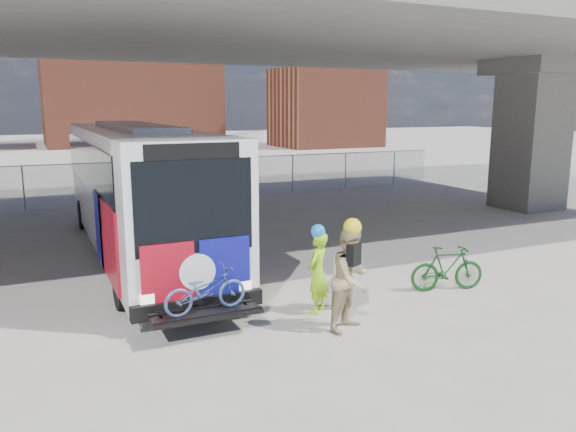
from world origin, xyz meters
TOP-DOWN VIEW (x-y plane):
  - ground at (0.00, 0.00)m, footprint 160.00×160.00m
  - bus at (-2.00, 3.23)m, footprint 2.67×12.92m
  - overpass at (0.00, 4.00)m, footprint 40.00×16.00m
  - chainlink_fence at (0.00, 12.00)m, footprint 30.00×0.06m
  - brick_buildings at (1.23, 48.23)m, footprint 54.00×22.00m
  - smokestack at (14.00, 55.00)m, footprint 2.20×2.20m
  - bollard at (0.97, -3.11)m, footprint 0.31×0.31m
  - cyclist_hivis at (0.43, -3.11)m, footprint 0.73×0.70m
  - cyclist_tan at (0.59, -4.14)m, footprint 1.19×1.09m
  - bike_parked at (3.78, -3.11)m, footprint 1.80×0.94m

SIDE VIEW (x-z plane):
  - ground at x=0.00m, z-range 0.00..0.00m
  - bike_parked at x=3.78m, z-range 0.00..1.04m
  - bollard at x=0.97m, z-range 0.04..1.22m
  - cyclist_hivis at x=0.43m, z-range -0.03..1.82m
  - cyclist_tan at x=0.59m, z-range -0.06..2.09m
  - chainlink_fence at x=0.00m, z-range -13.58..16.42m
  - bus at x=-2.00m, z-range 0.27..3.96m
  - brick_buildings at x=1.23m, z-range -0.58..11.42m
  - overpass at x=0.00m, z-range 2.57..10.52m
  - smokestack at x=14.00m, z-range 0.00..25.00m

